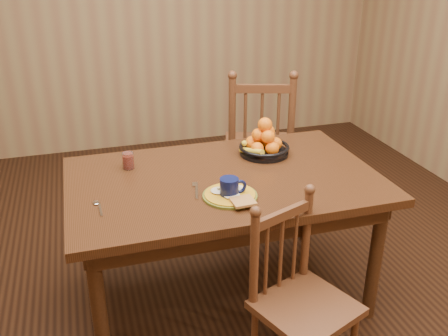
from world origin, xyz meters
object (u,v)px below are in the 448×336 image
object	(u,v)px
chair_far	(259,145)
fruit_bowl	(264,144)
chair_near	(300,300)
coffee_mug	(230,188)
breakfast_plate	(231,195)
dining_table	(224,191)

from	to	relation	value
chair_far	fruit_bowl	bearing A→B (deg)	88.26
chair_near	fruit_bowl	bearing A→B (deg)	58.52
fruit_bowl	coffee_mug	bearing A→B (deg)	-127.10
coffee_mug	fruit_bowl	distance (m)	0.57
breakfast_plate	dining_table	bearing A→B (deg)	81.20
breakfast_plate	fruit_bowl	bearing A→B (deg)	53.15
breakfast_plate	coffee_mug	distance (m)	0.04
chair_far	fruit_bowl	world-z (taller)	chair_far
breakfast_plate	coffee_mug	size ratio (longest dim) A/B	2.16
breakfast_plate	coffee_mug	xyz separation A→B (m)	(-0.00, 0.00, 0.04)
dining_table	breakfast_plate	size ratio (longest dim) A/B	5.53
fruit_bowl	chair_near	bearing A→B (deg)	-99.70
fruit_bowl	breakfast_plate	bearing A→B (deg)	-126.85
dining_table	coffee_mug	distance (m)	0.27
dining_table	fruit_bowl	distance (m)	0.41
fruit_bowl	chair_far	bearing A→B (deg)	71.07
chair_near	breakfast_plate	size ratio (longest dim) A/B	2.99
dining_table	coffee_mug	xyz separation A→B (m)	(-0.04, -0.23, 0.14)
dining_table	chair_near	bearing A→B (deg)	-76.55
dining_table	chair_far	distance (m)	1.06
chair_near	breakfast_plate	distance (m)	0.58
chair_far	coffee_mug	distance (m)	1.30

